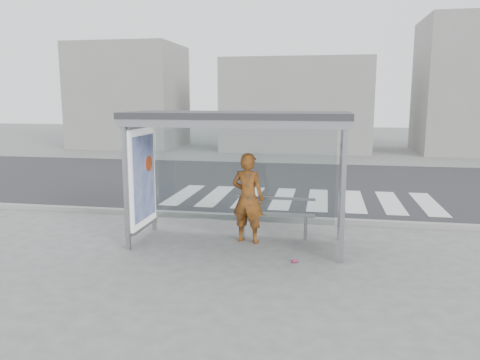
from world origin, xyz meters
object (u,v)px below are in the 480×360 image
soda_can (295,261)px  bench (274,214)px  bus_shelter (219,145)px  person (248,198)px

soda_can → bench: bearing=110.0°
bus_shelter → bench: size_ratio=2.56×
person → soda_can: (1.02, -1.08, -0.88)m
person → soda_can: size_ratio=16.85×
bench → person: bearing=-144.1°
bus_shelter → soda_can: size_ratio=39.33×
bus_shelter → person: 1.21m
person → bus_shelter: bearing=28.9°
bus_shelter → bench: 1.88m
bus_shelter → person: bearing=16.6°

